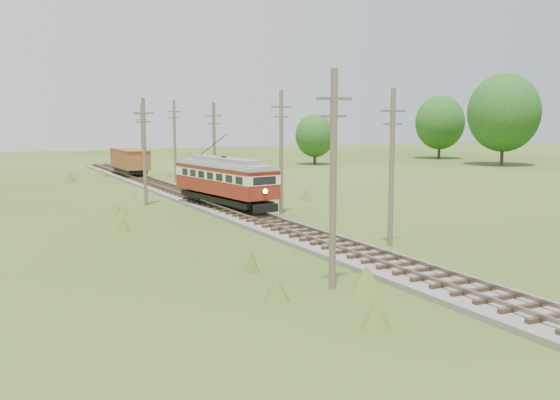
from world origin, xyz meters
TOP-DOWN VIEW (x-y plane):
  - railbed_main at (0.00, 34.00)m, footprint 3.60×96.00m
  - streetcar at (0.00, 34.24)m, footprint 4.07×11.68m
  - gondola at (0.00, 63.69)m, footprint 2.81×8.48m
  - gravel_pile at (3.89, 48.01)m, footprint 3.60×3.81m
  - utility_pole_r_2 at (3.30, 18.00)m, footprint 1.60×0.30m
  - utility_pole_r_3 at (3.20, 31.00)m, footprint 1.60×0.30m
  - utility_pole_r_4 at (3.00, 44.00)m, footprint 1.60×0.30m
  - utility_pole_r_5 at (3.40, 57.00)m, footprint 1.60×0.30m
  - utility_pole_r_6 at (3.20, 70.00)m, footprint 1.60×0.30m
  - utility_pole_l_a at (-4.20, 12.00)m, footprint 1.60×0.30m
  - utility_pole_l_b at (-4.50, 40.00)m, footprint 1.60×0.30m
  - tree_right_4 at (54.00, 58.00)m, footprint 10.50×10.50m
  - tree_right_5 at (56.00, 74.00)m, footprint 8.40×8.40m
  - tree_mid_b at (30.00, 72.00)m, footprint 5.88×5.88m

SIDE VIEW (x-z plane):
  - railbed_main at x=0.00m, z-range -0.09..0.48m
  - gravel_pile at x=3.89m, z-range -0.04..1.27m
  - gondola at x=0.00m, z-range 0.67..3.48m
  - streetcar at x=0.00m, z-range -0.15..5.14m
  - utility_pole_r_4 at x=3.00m, z-range 0.12..8.52m
  - tree_mid_b at x=30.00m, z-range 0.54..8.12m
  - utility_pole_r_2 at x=3.30m, z-range 0.12..8.72m
  - utility_pole_l_b at x=-4.50m, z-range 0.12..8.72m
  - utility_pole_r_6 at x=3.20m, z-range 0.12..8.82m
  - utility_pole_r_5 at x=3.40m, z-range 0.13..9.03m
  - utility_pole_r_3 at x=3.20m, z-range 0.13..9.13m
  - utility_pole_l_a at x=-4.20m, z-range 0.13..9.13m
  - tree_right_5 at x=56.00m, z-range 0.78..11.60m
  - tree_right_4 at x=54.00m, z-range 0.98..14.51m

